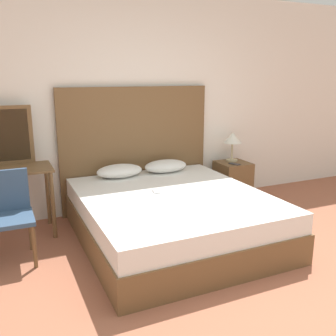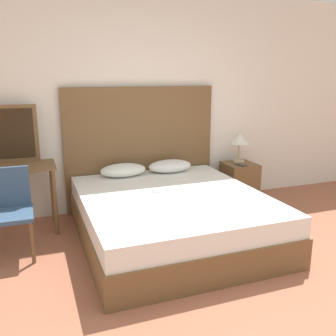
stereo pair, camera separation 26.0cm
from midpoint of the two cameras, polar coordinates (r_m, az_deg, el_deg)
The scene contains 13 objects.
ground_plane at distance 2.97m, azimuth 12.66°, elevation -21.09°, with size 16.00×16.00×0.00m, color #9E5B42.
wall_back at distance 4.81m, azimuth -5.88°, elevation 9.86°, with size 10.00×0.06×2.70m.
bed at distance 3.96m, azimuth -1.26°, elevation -7.41°, with size 1.84×2.12×0.50m.
headboard at distance 4.79m, azimuth -6.41°, elevation 2.90°, with size 1.93×0.05×1.55m.
pillow_left at distance 4.53m, azimuth -9.04°, elevation -0.46°, with size 0.55×0.33×0.15m.
pillow_right at distance 4.72m, azimuth -1.94°, elevation 0.30°, with size 0.55×0.33×0.15m.
phone_on_bed at distance 3.95m, azimuth -3.74°, elevation -3.56°, with size 0.09×0.16×0.01m.
nightstand at distance 5.22m, azimuth 8.40°, elevation -2.00°, with size 0.41×0.42×0.53m.
table_lamp at distance 5.18m, azimuth 8.39°, elevation 4.40°, with size 0.26×0.26×0.40m.
phone_on_nightstand at distance 5.04m, azimuth 8.65°, elevation 0.60°, with size 0.12×0.16×0.01m.
vanity_desk at distance 4.28m, azimuth -24.66°, elevation -1.95°, with size 0.87×0.51×0.75m.
vanity_mirror at distance 4.41m, azimuth -25.28°, elevation 4.49°, with size 0.58×0.03×0.63m.
chair at distance 3.81m, azimuth -24.87°, elevation -5.93°, with size 0.40×0.45×0.84m.
Camera 1 is at (-1.65, -1.85, 1.69)m, focal length 40.00 mm.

